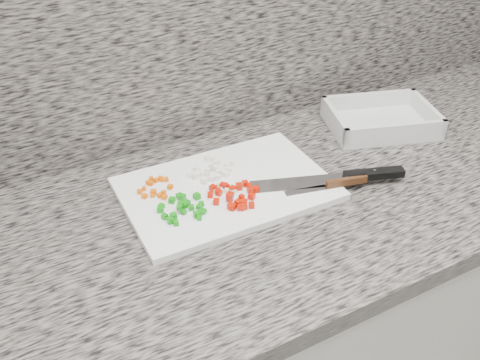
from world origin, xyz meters
The scene contains 12 objects.
cabinet centered at (0.00, 1.44, 0.43)m, with size 3.92×0.62×0.86m, color beige.
countertop centered at (0.00, 1.44, 0.88)m, with size 3.96×0.64×0.04m, color slate.
backsplash centered at (0.00, 1.74, 1.20)m, with size 3.92×0.02×0.60m, color slate.
cutting_board centered at (-0.09, 1.50, 0.91)m, with size 0.42×0.28×0.01m, color white.
carrot_pile centered at (-0.22, 1.56, 0.92)m, with size 0.07×0.08×0.01m.
onion_pile centered at (-0.09, 1.56, 0.92)m, with size 0.11×0.09×0.02m.
green_pepper_pile centered at (-0.20, 1.47, 0.92)m, with size 0.09×0.09×0.02m.
red_pepper_pile centered at (-0.09, 1.45, 0.92)m, with size 0.10×0.10×0.02m.
garlic_pile centered at (-0.10, 1.49, 0.92)m, with size 0.04×0.05×0.01m.
chef_knife centered at (0.15, 1.40, 0.92)m, with size 0.32×0.14×0.02m.
paring_knife centered at (0.11, 1.39, 0.92)m, with size 0.18×0.05×0.02m.
tray centered at (0.37, 1.56, 0.92)m, with size 0.30×0.25×0.05m.
Camera 1 is at (-0.49, 0.70, 1.55)m, focal length 40.00 mm.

